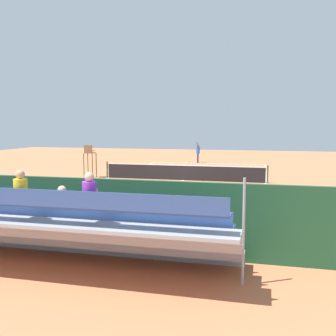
{
  "coord_description": "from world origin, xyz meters",
  "views": [
    {
      "loc": [
        -4.89,
        23.78,
        3.45
      ],
      "look_at": [
        0.0,
        4.0,
        1.2
      ],
      "focal_mm": 41.89,
      "sensor_mm": 36.0,
      "label": 1
    }
  ],
  "objects": [
    {
      "name": "tennis_ball_near",
      "position": [
        2.97,
        -9.5,
        0.03
      ],
      "size": [
        0.07,
        0.07,
        0.07
      ],
      "primitive_type": "sphere",
      "color": "#CCDB33",
      "rests_on": "ground"
    },
    {
      "name": "bleacher_stand",
      "position": [
        -0.04,
        15.37,
        0.93
      ],
      "size": [
        9.06,
        2.4,
        2.48
      ],
      "color": "#9EA0A5",
      "rests_on": "ground"
    },
    {
      "name": "ground_plane",
      "position": [
        0.0,
        0.0,
        0.0
      ],
      "size": [
        60.0,
        60.0,
        0.0
      ],
      "primitive_type": "plane",
      "color": "#CC7047"
    },
    {
      "name": "court_line_markings",
      "position": [
        0.0,
        -0.04,
        0.0
      ],
      "size": [
        10.1,
        22.2,
        0.01
      ],
      "color": "white",
      "rests_on": "ground"
    },
    {
      "name": "tennis_net",
      "position": [
        0.0,
        0.0,
        0.5
      ],
      "size": [
        10.3,
        0.1,
        1.07
      ],
      "color": "black",
      "rests_on": "ground"
    },
    {
      "name": "backdrop_wall",
      "position": [
        0.0,
        14.0,
        1.0
      ],
      "size": [
        18.0,
        0.16,
        2.0
      ],
      "primitive_type": "cube",
      "color": "#1E4C2D",
      "rests_on": "ground"
    },
    {
      "name": "tennis_ball_far",
      "position": [
        -0.88,
        -8.32,
        0.03
      ],
      "size": [
        0.07,
        0.07,
        0.07
      ],
      "primitive_type": "sphere",
      "color": "#CCDB33",
      "rests_on": "ground"
    },
    {
      "name": "tennis_racket",
      "position": [
        1.99,
        -11.27,
        0.01
      ],
      "size": [
        0.41,
        0.58,
        0.03
      ],
      "color": "black",
      "rests_on": "ground"
    },
    {
      "name": "courtside_bench",
      "position": [
        -3.14,
        13.27,
        0.56
      ],
      "size": [
        1.8,
        0.4,
        0.93
      ],
      "color": "#33383D",
      "rests_on": "ground"
    },
    {
      "name": "umpire_chair",
      "position": [
        6.2,
        0.28,
        1.31
      ],
      "size": [
        0.67,
        0.67,
        2.14
      ],
      "color": "brown",
      "rests_on": "ground"
    },
    {
      "name": "tennis_player",
      "position": [
        1.0,
        -11.33,
        1.02
      ],
      "size": [
        0.39,
        0.54,
        1.93
      ],
      "color": "navy",
      "rests_on": "ground"
    },
    {
      "name": "equipment_bag",
      "position": [
        -1.36,
        13.4,
        0.18
      ],
      "size": [
        0.9,
        0.36,
        0.36
      ],
      "primitive_type": "cube",
      "color": "#B22D2D",
      "rests_on": "ground"
    }
  ]
}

